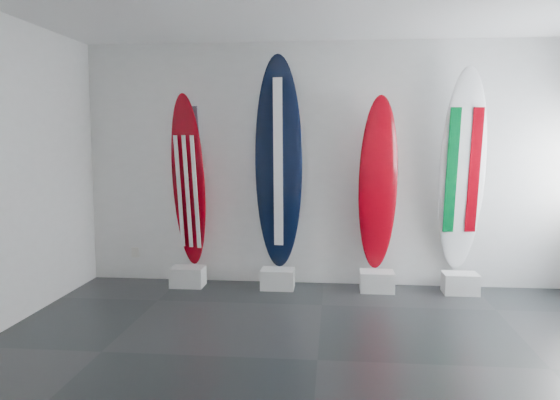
# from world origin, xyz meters

# --- Properties ---
(floor) EXTENTS (6.00, 6.00, 0.00)m
(floor) POSITION_xyz_m (0.00, 0.00, 0.00)
(floor) COLOR black
(floor) RESTS_ON ground
(wall_back) EXTENTS (6.00, 0.00, 6.00)m
(wall_back) POSITION_xyz_m (0.00, 2.50, 1.50)
(wall_back) COLOR silver
(wall_back) RESTS_ON ground
(wall_front) EXTENTS (6.00, 0.00, 6.00)m
(wall_front) POSITION_xyz_m (0.00, -2.50, 1.50)
(wall_front) COLOR silver
(wall_front) RESTS_ON ground
(display_block_usa) EXTENTS (0.40, 0.30, 0.24)m
(display_block_usa) POSITION_xyz_m (-1.67, 2.18, 0.12)
(display_block_usa) COLOR white
(display_block_usa) RESTS_ON floor
(surfboard_usa) EXTENTS (0.55, 0.42, 2.13)m
(surfboard_usa) POSITION_xyz_m (-1.67, 2.28, 1.30)
(surfboard_usa) COLOR #8D010C
(surfboard_usa) RESTS_ON display_block_usa
(display_block_navy) EXTENTS (0.40, 0.30, 0.24)m
(display_block_navy) POSITION_xyz_m (-0.55, 2.18, 0.12)
(display_block_navy) COLOR white
(display_block_navy) RESTS_ON floor
(surfboard_navy) EXTENTS (0.60, 0.24, 2.58)m
(surfboard_navy) POSITION_xyz_m (-0.55, 2.28, 1.53)
(surfboard_navy) COLOR black
(surfboard_navy) RESTS_ON display_block_navy
(display_block_swiss) EXTENTS (0.40, 0.30, 0.24)m
(display_block_swiss) POSITION_xyz_m (0.64, 2.18, 0.12)
(display_block_swiss) COLOR white
(display_block_swiss) RESTS_ON floor
(surfboard_swiss) EXTENTS (0.51, 0.32, 2.09)m
(surfboard_swiss) POSITION_xyz_m (0.64, 2.28, 1.28)
(surfboard_swiss) COLOR #8D010C
(surfboard_swiss) RESTS_ON display_block_swiss
(display_block_italy) EXTENTS (0.40, 0.30, 0.24)m
(display_block_italy) POSITION_xyz_m (1.61, 2.18, 0.12)
(display_block_italy) COLOR white
(display_block_italy) RESTS_ON floor
(surfboard_italy) EXTENTS (0.58, 0.41, 2.41)m
(surfboard_italy) POSITION_xyz_m (1.61, 2.28, 1.44)
(surfboard_italy) COLOR white
(surfboard_italy) RESTS_ON display_block_italy
(wall_outlet) EXTENTS (0.09, 0.02, 0.13)m
(wall_outlet) POSITION_xyz_m (-2.45, 2.48, 0.35)
(wall_outlet) COLOR silver
(wall_outlet) RESTS_ON wall_back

